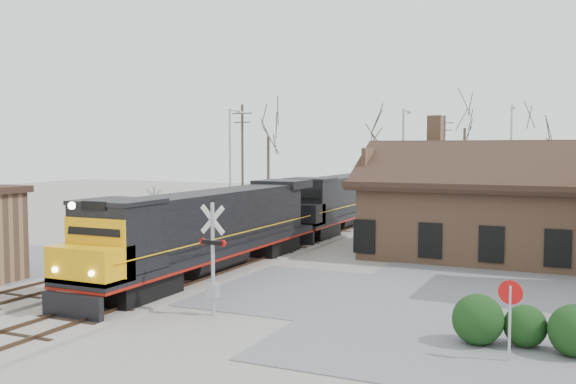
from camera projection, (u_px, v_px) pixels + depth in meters
The scene contains 22 objects.
ground at pixel (195, 280), 29.25m from camera, with size 140.00×140.00×0.00m, color #9F9A90.
road at pixel (195, 279), 29.25m from camera, with size 60.00×9.00×0.03m, color slate.
track_main at pixel (318, 237), 42.83m from camera, with size 3.40×90.00×0.24m.
track_siding at pixel (258, 233), 44.71m from camera, with size 3.40×90.00×0.24m.
depot at pixel (501, 214), 34.95m from camera, with size 15.20×9.31×7.90m.
locomotive_lead at pixel (206, 230), 29.98m from camera, with size 2.77×18.55×4.11m.
locomotive_trailing at pixel (343, 200), 47.04m from camera, with size 2.77×18.55×3.89m.
crossbuck_near at pixel (213, 263), 22.92m from camera, with size 1.16×0.31×4.07m.
crossbuck_far at pixel (154, 223), 35.85m from camera, with size 1.08×0.35×3.85m.
do_not_enter_sign at pixel (510, 306), 17.94m from camera, with size 0.69×0.18×2.34m.
hedge_a at pixel (478, 319), 19.58m from camera, with size 1.56×1.56×1.56m, color black.
hedge_b at pixel (525, 326), 19.35m from camera, with size 1.29×1.29×1.29m, color black.
hedge_c at pixel (575, 331), 18.45m from camera, with size 1.52×1.52×1.52m, color black.
streetlight_a at pixel (231, 160), 49.36m from camera, with size 0.25×2.04×8.99m.
streetlight_b at pixel (403, 162), 47.13m from camera, with size 0.25×2.04×8.84m.
streetlight_c at pixel (511, 155), 55.03m from camera, with size 0.25×2.04×9.65m.
utility_pole_a at pixel (242, 157), 57.95m from camera, with size 2.00×0.24×9.89m.
utility_pole_b at pixel (444, 157), 70.75m from camera, with size 2.00×0.24×9.52m.
tree_a at pixel (268, 125), 65.33m from camera, with size 4.78×4.78×11.70m.
tree_b at pixel (377, 135), 65.40m from camera, with size 4.19×4.19×10.28m.
tree_c at pixel (465, 116), 72.69m from camera, with size 5.48×5.48×13.43m.
tree_d at pixel (539, 129), 64.28m from camera, with size 4.52×4.52×11.07m.
Camera 1 is at (15.97, -24.46, 6.04)m, focal length 40.00 mm.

